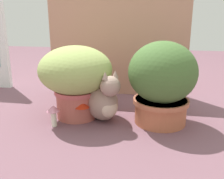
{
  "coord_description": "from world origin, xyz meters",
  "views": [
    {
      "loc": [
        0.35,
        -1.32,
        0.6
      ],
      "look_at": [
        0.11,
        0.04,
        0.18
      ],
      "focal_mm": 40.99,
      "sensor_mm": 36.0,
      "label": 1
    }
  ],
  "objects_px": {
    "leafy_planter": "(162,81)",
    "mushroom_ornament_red": "(82,106)",
    "grass_planter": "(76,76)",
    "cat": "(102,100)",
    "mushroom_ornament_pink": "(53,112)"
  },
  "relations": [
    {
      "from": "mushroom_ornament_red",
      "to": "cat",
      "type": "bearing_deg",
      "value": 32.22
    },
    {
      "from": "grass_planter",
      "to": "cat",
      "type": "xyz_separation_m",
      "value": [
        0.16,
        -0.02,
        -0.13
      ]
    },
    {
      "from": "grass_planter",
      "to": "cat",
      "type": "distance_m",
      "value": 0.21
    },
    {
      "from": "leafy_planter",
      "to": "mushroom_ornament_pink",
      "type": "relative_size",
      "value": 3.83
    },
    {
      "from": "grass_planter",
      "to": "leafy_planter",
      "type": "bearing_deg",
      "value": 0.27
    },
    {
      "from": "mushroom_ornament_pink",
      "to": "grass_planter",
      "type": "bearing_deg",
      "value": 61.3
    },
    {
      "from": "leafy_planter",
      "to": "cat",
      "type": "xyz_separation_m",
      "value": [
        -0.33,
        -0.02,
        -0.12
      ]
    },
    {
      "from": "grass_planter",
      "to": "cat",
      "type": "relative_size",
      "value": 1.17
    },
    {
      "from": "cat",
      "to": "grass_planter",
      "type": "bearing_deg",
      "value": 172.78
    },
    {
      "from": "cat",
      "to": "leafy_planter",
      "type": "bearing_deg",
      "value": 3.92
    },
    {
      "from": "cat",
      "to": "mushroom_ornament_red",
      "type": "relative_size",
      "value": 2.72
    },
    {
      "from": "grass_planter",
      "to": "mushroom_ornament_red",
      "type": "xyz_separation_m",
      "value": [
        0.06,
        -0.08,
        -0.15
      ]
    },
    {
      "from": "leafy_planter",
      "to": "mushroom_ornament_red",
      "type": "height_order",
      "value": "leafy_planter"
    },
    {
      "from": "grass_planter",
      "to": "leafy_planter",
      "type": "relative_size",
      "value": 0.92
    },
    {
      "from": "mushroom_ornament_red",
      "to": "mushroom_ornament_pink",
      "type": "relative_size",
      "value": 1.12
    }
  ]
}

